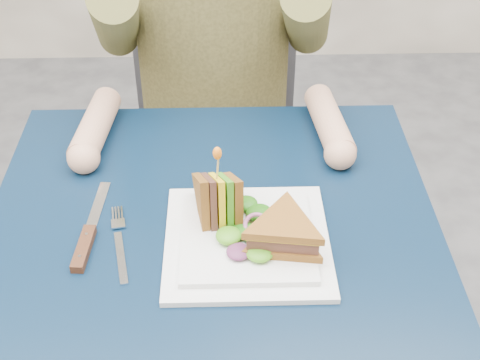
{
  "coord_description": "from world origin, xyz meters",
  "views": [
    {
      "loc": [
        0.02,
        -0.81,
        1.47
      ],
      "look_at": [
        0.05,
        0.02,
        0.82
      ],
      "focal_mm": 50.0,
      "sensor_mm": 36.0,
      "label": 1
    }
  ],
  "objects_px": {
    "fork": "(120,245)",
    "knife": "(87,240)",
    "sandwich_upright": "(218,200)",
    "sandwich_flat": "(284,233)",
    "plate": "(247,240)",
    "chair": "(216,112)",
    "table": "(213,264)"
  },
  "relations": [
    {
      "from": "sandwich_upright",
      "to": "fork",
      "type": "bearing_deg",
      "value": -163.78
    },
    {
      "from": "chair",
      "to": "knife",
      "type": "bearing_deg",
      "value": -106.29
    },
    {
      "from": "table",
      "to": "knife",
      "type": "height_order",
      "value": "knife"
    },
    {
      "from": "sandwich_flat",
      "to": "fork",
      "type": "height_order",
      "value": "sandwich_flat"
    },
    {
      "from": "plate",
      "to": "knife",
      "type": "distance_m",
      "value": 0.26
    },
    {
      "from": "table",
      "to": "sandwich_upright",
      "type": "bearing_deg",
      "value": 41.4
    },
    {
      "from": "knife",
      "to": "chair",
      "type": "bearing_deg",
      "value": 73.71
    },
    {
      "from": "plate",
      "to": "sandwich_upright",
      "type": "distance_m",
      "value": 0.08
    },
    {
      "from": "table",
      "to": "chair",
      "type": "xyz_separation_m",
      "value": [
        0.0,
        0.66,
        -0.11
      ]
    },
    {
      "from": "fork",
      "to": "knife",
      "type": "relative_size",
      "value": 0.81
    },
    {
      "from": "sandwich_flat",
      "to": "sandwich_upright",
      "type": "height_order",
      "value": "sandwich_upright"
    },
    {
      "from": "table",
      "to": "sandwich_flat",
      "type": "distance_m",
      "value": 0.18
    },
    {
      "from": "sandwich_flat",
      "to": "knife",
      "type": "bearing_deg",
      "value": 173.85
    },
    {
      "from": "fork",
      "to": "sandwich_flat",
      "type": "bearing_deg",
      "value": -5.39
    },
    {
      "from": "sandwich_flat",
      "to": "fork",
      "type": "xyz_separation_m",
      "value": [
        -0.26,
        0.02,
        -0.04
      ]
    },
    {
      "from": "sandwich_upright",
      "to": "chair",
      "type": "bearing_deg",
      "value": 91.02
    },
    {
      "from": "plate",
      "to": "sandwich_flat",
      "type": "bearing_deg",
      "value": -24.44
    },
    {
      "from": "sandwich_upright",
      "to": "sandwich_flat",
      "type": "bearing_deg",
      "value": -35.12
    },
    {
      "from": "chair",
      "to": "sandwich_flat",
      "type": "bearing_deg",
      "value": -81.18
    },
    {
      "from": "sandwich_flat",
      "to": "chair",
      "type": "bearing_deg",
      "value": 98.82
    },
    {
      "from": "sandwich_flat",
      "to": "table",
      "type": "bearing_deg",
      "value": 151.68
    },
    {
      "from": "table",
      "to": "fork",
      "type": "xyz_separation_m",
      "value": [
        -0.15,
        -0.04,
        0.08
      ]
    },
    {
      "from": "chair",
      "to": "sandwich_upright",
      "type": "height_order",
      "value": "chair"
    },
    {
      "from": "sandwich_upright",
      "to": "plate",
      "type": "bearing_deg",
      "value": -45.3
    },
    {
      "from": "chair",
      "to": "fork",
      "type": "height_order",
      "value": "chair"
    },
    {
      "from": "sandwich_upright",
      "to": "knife",
      "type": "bearing_deg",
      "value": -170.17
    },
    {
      "from": "plate",
      "to": "sandwich_flat",
      "type": "xyz_separation_m",
      "value": [
        0.05,
        -0.02,
        0.04
      ]
    },
    {
      "from": "table",
      "to": "chair",
      "type": "bearing_deg",
      "value": 90.0
    },
    {
      "from": "chair",
      "to": "plate",
      "type": "relative_size",
      "value": 3.58
    },
    {
      "from": "chair",
      "to": "knife",
      "type": "distance_m",
      "value": 0.74
    },
    {
      "from": "chair",
      "to": "fork",
      "type": "xyz_separation_m",
      "value": [
        -0.15,
        -0.69,
        0.19
      ]
    },
    {
      "from": "plate",
      "to": "fork",
      "type": "height_order",
      "value": "plate"
    }
  ]
}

